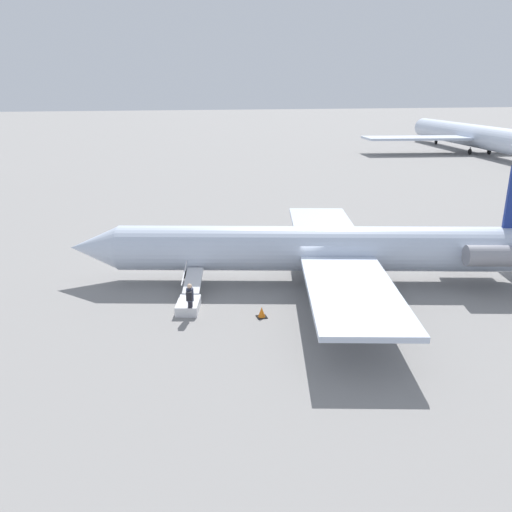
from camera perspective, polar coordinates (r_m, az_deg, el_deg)
name	(u,v)px	position (r m, az deg, el deg)	size (l,w,h in m)	color
ground_plane	(314,281)	(29.61, 6.63, -2.85)	(600.00, 600.00, 0.00)	gray
airplane_main	(331,248)	(29.06, 8.58, 0.90)	(28.42, 21.92, 6.78)	silver
airplane_far_left	(472,135)	(102.10, 23.47, 12.54)	(41.03, 52.82, 10.38)	silver
boarding_stairs	(189,300)	(26.03, -7.63, -5.03)	(2.10, 4.14, 1.69)	silver
passenger	(190,298)	(24.66, -7.56, -4.79)	(0.42, 0.56, 1.74)	#23232D
traffic_cone_near_stairs	(262,313)	(24.72, 0.65, -6.48)	(0.50, 0.50, 0.55)	black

